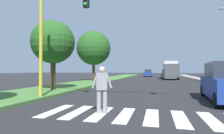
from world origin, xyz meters
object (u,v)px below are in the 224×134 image
object	(u,v)px
pedestrian_performer	(102,88)
sedan_midblock	(168,75)
tree_mid	(53,42)
traffic_light_gantry	(85,14)
truck_box_delivery	(170,70)
sedan_distant	(148,73)
tree_far	(94,48)

from	to	relation	value
pedestrian_performer	sedan_midblock	world-z (taller)	sedan_midblock
tree_mid	traffic_light_gantry	size ratio (longest dim) A/B	0.57
sedan_midblock	truck_box_delivery	world-z (taller)	truck_box_delivery
tree_mid	pedestrian_performer	bearing A→B (deg)	-44.78
tree_mid	sedan_distant	distance (m)	31.24
traffic_light_gantry	pedestrian_performer	world-z (taller)	traffic_light_gantry
sedan_distant	tree_far	bearing A→B (deg)	-107.66
traffic_light_gantry	pedestrian_performer	bearing A→B (deg)	-54.28
pedestrian_performer	sedan_distant	size ratio (longest dim) A/B	0.39
traffic_light_gantry	truck_box_delivery	size ratio (longest dim) A/B	1.41
tree_far	sedan_midblock	distance (m)	13.39
traffic_light_gantry	pedestrian_performer	size ratio (longest dim) A/B	5.19
tree_mid	sedan_midblock	size ratio (longest dim) A/B	1.10
tree_far	sedan_distant	size ratio (longest dim) A/B	1.52
tree_far	truck_box_delivery	xyz separation A→B (m)	(10.61, 10.02, -2.88)
sedan_midblock	truck_box_delivery	xyz separation A→B (m)	(0.54, 2.02, 0.84)
pedestrian_performer	sedan_midblock	distance (m)	24.77
traffic_light_gantry	sedan_midblock	bearing A→B (deg)	76.78
traffic_light_gantry	sedan_midblock	world-z (taller)	traffic_light_gantry
tree_far	sedan_midblock	bearing A→B (deg)	38.48
tree_mid	pedestrian_performer	world-z (taller)	tree_mid
traffic_light_gantry	tree_mid	bearing A→B (deg)	140.17
sedan_midblock	tree_far	bearing A→B (deg)	-141.52
sedan_midblock	truck_box_delivery	size ratio (longest dim) A/B	0.74
sedan_midblock	sedan_distant	distance (m)	12.20
pedestrian_performer	sedan_midblock	bearing A→B (deg)	81.43
tree_far	sedan_midblock	xyz separation A→B (m)	(10.07, 8.00, -3.72)
tree_far	traffic_light_gantry	bearing A→B (deg)	-71.40
tree_far	traffic_light_gantry	size ratio (longest dim) A/B	0.76
tree_mid	sedan_midblock	world-z (taller)	tree_mid
tree_far	truck_box_delivery	size ratio (longest dim) A/B	1.07
pedestrian_performer	sedan_distant	world-z (taller)	sedan_distant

